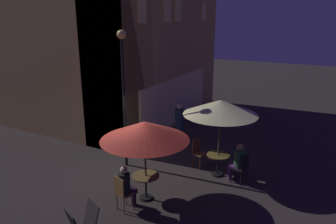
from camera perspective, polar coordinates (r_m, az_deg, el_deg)
name	(u,v)px	position (r m, az deg, el deg)	size (l,w,h in m)	color
ground_plane	(129,182)	(10.49, -6.89, -12.07)	(60.00, 60.00, 0.00)	#2C2624
cafe_building	(120,46)	(14.92, -8.45, 11.47)	(8.89, 7.62, 7.46)	tan
street_lamp_near_corner	(123,79)	(10.62, -7.89, 5.70)	(0.30, 0.30, 4.60)	black
menu_sandwich_board	(83,224)	(8.05, -14.80, -18.56)	(0.80, 0.75, 0.87)	black
cafe_table_0	(218,160)	(10.71, 8.79, -8.37)	(0.74, 0.74, 0.72)	black
cafe_table_1	(146,181)	(9.32, -3.92, -12.08)	(0.77, 0.77, 0.73)	black
patio_umbrella_0	(220,108)	(10.09, 9.23, 0.77)	(2.32, 2.32, 2.53)	black
patio_umbrella_1	(145,131)	(8.70, -4.11, -3.33)	(2.43, 2.43, 2.32)	black
cafe_chair_0	(198,150)	(11.19, 5.29, -6.77)	(0.49, 0.49, 0.98)	brown
cafe_chair_1	(242,166)	(10.32, 12.90, -9.23)	(0.51, 0.51, 0.97)	black
cafe_chair_2	(122,191)	(8.83, -8.13, -13.57)	(0.48, 0.48, 0.99)	brown
patron_seated_0	(238,160)	(10.32, 12.21, -8.35)	(0.39, 0.53, 1.28)	#5F316F
patron_seated_1	(126,185)	(8.85, -7.39, -12.64)	(0.51, 0.40, 1.26)	black
patron_standing_2	(179,125)	(12.79, 2.01, -2.34)	(0.36, 0.36, 1.72)	#283149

